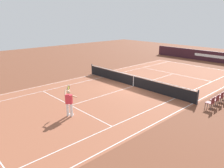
{
  "coord_description": "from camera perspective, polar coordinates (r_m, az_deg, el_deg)",
  "views": [
    {
      "loc": [
        13.78,
        11.98,
        5.75
      ],
      "look_at": [
        2.94,
        0.42,
        0.9
      ],
      "focal_mm": 35.07,
      "sensor_mm": 36.0,
      "label": 1
    }
  ],
  "objects": [
    {
      "name": "spectator_chair_4",
      "position": [
        16.77,
        26.37,
        -3.0
      ],
      "size": [
        0.44,
        0.44,
        0.88
      ],
      "color": "#38383D",
      "rests_on": "ground_plane"
    },
    {
      "name": "stadium_barrier",
      "position": [
        32.4,
        24.72,
        6.5
      ],
      "size": [
        0.26,
        17.0,
        1.41
      ],
      "color": "#381923",
      "rests_on": "ground_plane"
    },
    {
      "name": "tennis_net",
      "position": [
        19.0,
        5.63,
        0.87
      ],
      "size": [
        0.1,
        11.7,
        1.08
      ],
      "color": "#2D2D33",
      "rests_on": "ground_plane"
    },
    {
      "name": "court_slab",
      "position": [
        19.14,
        5.59,
        -0.54
      ],
      "size": [
        24.2,
        11.4,
        0.0
      ],
      "primitive_type": "cube",
      "color": "#935138",
      "rests_on": "ground_plane"
    },
    {
      "name": "spectator_chair_5",
      "position": [
        16.11,
        25.41,
        -3.65
      ],
      "size": [
        0.44,
        0.44,
        0.88
      ],
      "color": "#38383D",
      "rests_on": "ground_plane"
    },
    {
      "name": "ground_plane",
      "position": [
        19.14,
        5.59,
        -0.55
      ],
      "size": [
        60.0,
        60.0,
        0.0
      ],
      "primitive_type": "plane",
      "color": "brown"
    },
    {
      "name": "spectator_chair_6",
      "position": [
        15.45,
        24.37,
        -4.36
      ],
      "size": [
        0.44,
        0.44,
        0.88
      ],
      "color": "#38383D",
      "rests_on": "ground_plane"
    },
    {
      "name": "spectator_chair_3",
      "position": [
        17.43,
        27.25,
        -2.4
      ],
      "size": [
        0.44,
        0.44,
        0.88
      ],
      "color": "#38383D",
      "rests_on": "ground_plane"
    },
    {
      "name": "tennis_ball",
      "position": [
        22.37,
        0.68,
        2.2
      ],
      "size": [
        0.07,
        0.07,
        0.07
      ],
      "primitive_type": "sphere",
      "color": "#CCE01E",
      "rests_on": "ground_plane"
    },
    {
      "name": "tennis_player_near",
      "position": [
        13.32,
        -11.11,
        -4.53
      ],
      "size": [
        0.8,
        1.05,
        1.7
      ],
      "color": "white",
      "rests_on": "ground_plane"
    },
    {
      "name": "court_line_markings",
      "position": [
        19.14,
        5.59,
        -0.54
      ],
      "size": [
        23.85,
        11.05,
        0.01
      ],
      "color": "white",
      "rests_on": "ground_plane"
    }
  ]
}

